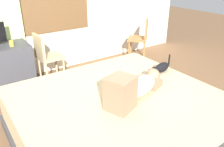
{
  "coord_description": "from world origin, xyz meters",
  "views": [
    {
      "loc": [
        -1.33,
        -1.87,
        1.83
      ],
      "look_at": [
        0.07,
        0.15,
        0.69
      ],
      "focal_mm": 37.16,
      "sensor_mm": 36.0,
      "label": 1
    }
  ],
  "objects_px": {
    "bed": "(115,115)",
    "cat": "(161,68)",
    "chair_spare": "(141,37)",
    "chair_by_desk": "(46,55)",
    "person_lying": "(135,87)",
    "cup": "(11,43)",
    "desk": "(1,69)"
  },
  "relations": [
    {
      "from": "desk",
      "to": "cup",
      "type": "xyz_separation_m",
      "value": [
        0.2,
        -0.11,
        0.41
      ]
    },
    {
      "from": "cat",
      "to": "cup",
      "type": "height_order",
      "value": "cup"
    },
    {
      "from": "desk",
      "to": "chair_spare",
      "type": "xyz_separation_m",
      "value": [
        2.68,
        -0.21,
        0.14
      ]
    },
    {
      "from": "person_lying",
      "to": "cup",
      "type": "relative_size",
      "value": 10.84
    },
    {
      "from": "person_lying",
      "to": "cup",
      "type": "height_order",
      "value": "person_lying"
    },
    {
      "from": "person_lying",
      "to": "desk",
      "type": "distance_m",
      "value": 2.28
    },
    {
      "from": "cat",
      "to": "cup",
      "type": "distance_m",
      "value": 2.22
    },
    {
      "from": "cat",
      "to": "chair_spare",
      "type": "xyz_separation_m",
      "value": [
        1.0,
        1.53,
        -0.1
      ]
    },
    {
      "from": "bed",
      "to": "person_lying",
      "type": "xyz_separation_m",
      "value": [
        0.15,
        -0.16,
        0.39
      ]
    },
    {
      "from": "cat",
      "to": "chair_spare",
      "type": "height_order",
      "value": "chair_spare"
    },
    {
      "from": "desk",
      "to": "bed",
      "type": "bearing_deg",
      "value": -65.91
    },
    {
      "from": "cat",
      "to": "cup",
      "type": "relative_size",
      "value": 4.18
    },
    {
      "from": "desk",
      "to": "cat",
      "type": "bearing_deg",
      "value": -46.1
    },
    {
      "from": "cat",
      "to": "desk",
      "type": "bearing_deg",
      "value": 133.9
    },
    {
      "from": "person_lying",
      "to": "cup",
      "type": "bearing_deg",
      "value": 112.22
    },
    {
      "from": "chair_by_desk",
      "to": "desk",
      "type": "bearing_deg",
      "value": 167.52
    },
    {
      "from": "cat",
      "to": "chair_spare",
      "type": "distance_m",
      "value": 1.83
    },
    {
      "from": "bed",
      "to": "desk",
      "type": "relative_size",
      "value": 2.42
    },
    {
      "from": "cat",
      "to": "chair_by_desk",
      "type": "relative_size",
      "value": 0.41
    },
    {
      "from": "chair_spare",
      "to": "person_lying",
      "type": "bearing_deg",
      "value": -132.98
    },
    {
      "from": "chair_by_desk",
      "to": "cup",
      "type": "bearing_deg",
      "value": 174.83
    },
    {
      "from": "bed",
      "to": "cat",
      "type": "relative_size",
      "value": 6.1
    },
    {
      "from": "person_lying",
      "to": "chair_spare",
      "type": "relative_size",
      "value": 1.08
    },
    {
      "from": "desk",
      "to": "chair_spare",
      "type": "relative_size",
      "value": 1.05
    },
    {
      "from": "person_lying",
      "to": "chair_spare",
      "type": "distance_m",
      "value": 2.49
    },
    {
      "from": "person_lying",
      "to": "desk",
      "type": "relative_size",
      "value": 1.03
    },
    {
      "from": "desk",
      "to": "chair_by_desk",
      "type": "relative_size",
      "value": 1.05
    },
    {
      "from": "bed",
      "to": "cat",
      "type": "bearing_deg",
      "value": 8.49
    },
    {
      "from": "chair_spare",
      "to": "chair_by_desk",
      "type": "bearing_deg",
      "value": 178.19
    },
    {
      "from": "desk",
      "to": "cup",
      "type": "bearing_deg",
      "value": -28.48
    },
    {
      "from": "person_lying",
      "to": "cup",
      "type": "distance_m",
      "value": 2.09
    },
    {
      "from": "bed",
      "to": "person_lying",
      "type": "bearing_deg",
      "value": -47.63
    }
  ]
}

